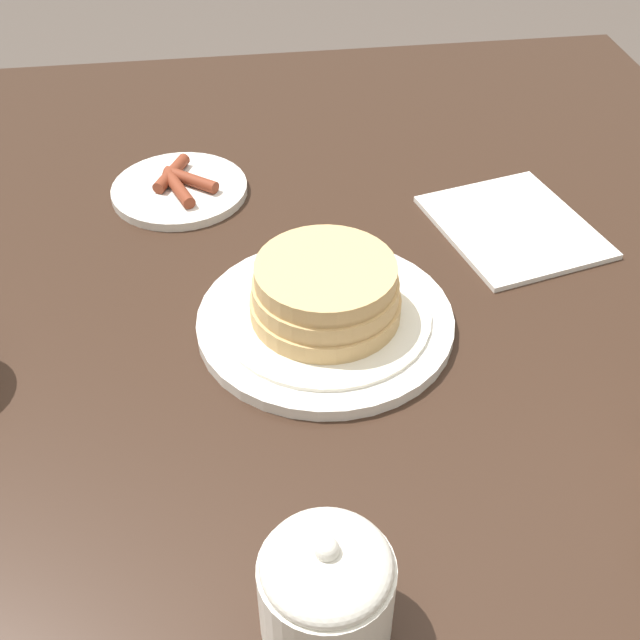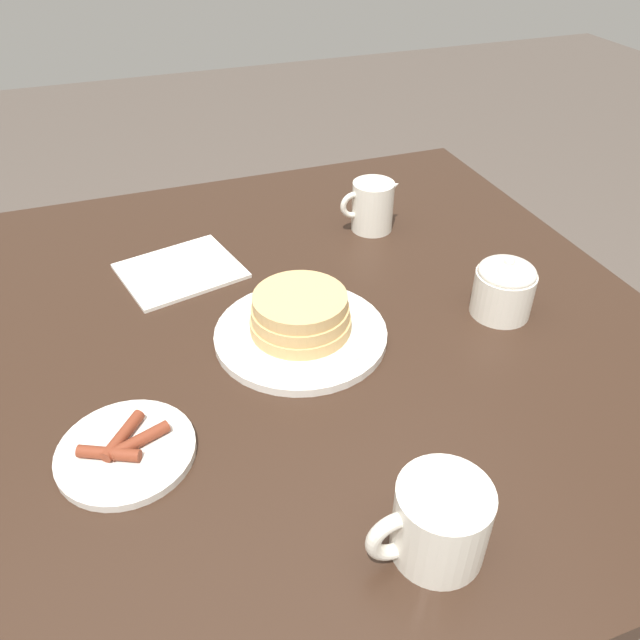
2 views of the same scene
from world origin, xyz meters
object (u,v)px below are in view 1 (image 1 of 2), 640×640
object	(u,v)px
side_plate_bacon	(180,188)
napkin	(513,227)
sugar_bowl	(326,588)
pancake_plate	(325,304)

from	to	relation	value
side_plate_bacon	napkin	distance (m)	0.37
sugar_bowl	side_plate_bacon	bearing A→B (deg)	9.53
side_plate_bacon	sugar_bowl	xyz separation A→B (m)	(-0.54, -0.09, 0.04)
side_plate_bacon	napkin	xyz separation A→B (m)	(-0.12, -0.35, -0.00)
pancake_plate	side_plate_bacon	size ratio (longest dim) A/B	1.54
pancake_plate	sugar_bowl	world-z (taller)	sugar_bowl
pancake_plate	sugar_bowl	size ratio (longest dim) A/B	2.52
side_plate_bacon	pancake_plate	bearing A→B (deg)	-152.04
side_plate_bacon	sugar_bowl	size ratio (longest dim) A/B	1.63
side_plate_bacon	sugar_bowl	world-z (taller)	sugar_bowl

